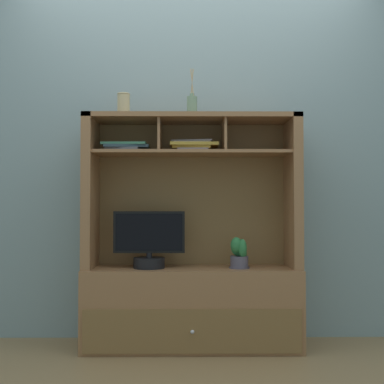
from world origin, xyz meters
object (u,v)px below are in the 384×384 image
at_px(media_console, 192,276).
at_px(ceramic_vase, 123,105).
at_px(tv_monitor, 149,244).
at_px(diffuser_bottle, 192,105).
at_px(magazine_stack_left, 126,148).
at_px(magazine_stack_centre, 193,146).
at_px(potted_orchid, 239,252).

distance_m(media_console, ceramic_vase, 1.19).
relative_size(tv_monitor, diffuser_bottle, 1.49).
bearing_deg(diffuser_bottle, tv_monitor, -177.68).
distance_m(magazine_stack_left, ceramic_vase, 0.28).
bearing_deg(magazine_stack_centre, potted_orchid, -10.81).
height_order(media_console, potted_orchid, media_console).
distance_m(tv_monitor, ceramic_vase, 0.91).
bearing_deg(diffuser_bottle, media_console, 90.00).
height_order(magazine_stack_left, ceramic_vase, ceramic_vase).
bearing_deg(media_console, tv_monitor, -169.98).
xyz_separation_m(media_console, magazine_stack_left, (-0.43, 0.01, 0.83)).
bearing_deg(potted_orchid, tv_monitor, 179.15).
distance_m(potted_orchid, magazine_stack_centre, 0.74).
xyz_separation_m(potted_orchid, magazine_stack_left, (-0.72, 0.06, 0.67)).
relative_size(media_console, tv_monitor, 3.28).
xyz_separation_m(tv_monitor, diffuser_bottle, (0.27, 0.01, 0.89)).
xyz_separation_m(tv_monitor, magazine_stack_left, (-0.16, 0.05, 0.62)).
height_order(media_console, ceramic_vase, ceramic_vase).
bearing_deg(magazine_stack_left, diffuser_bottle, -5.74).
relative_size(tv_monitor, magazine_stack_left, 1.49).
distance_m(tv_monitor, diffuser_bottle, 0.93).
xyz_separation_m(magazine_stack_centre, ceramic_vase, (-0.45, -0.01, 0.27)).
bearing_deg(magazine_stack_left, magazine_stack_centre, -0.98).
distance_m(media_console, potted_orchid, 0.34).
xyz_separation_m(potted_orchid, diffuser_bottle, (-0.30, 0.02, 0.94)).
relative_size(media_console, magazine_stack_left, 4.89).
height_order(potted_orchid, magazine_stack_centre, magazine_stack_centre).
height_order(tv_monitor, diffuser_bottle, diffuser_bottle).
distance_m(media_console, magazine_stack_centre, 0.84).
bearing_deg(media_console, magazine_stack_centre, -9.91).
bearing_deg(potted_orchid, magazine_stack_centre, 169.19).
xyz_separation_m(magazine_stack_centre, diffuser_bottle, (-0.01, -0.04, 0.26)).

